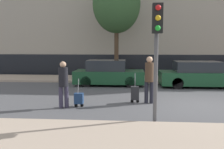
# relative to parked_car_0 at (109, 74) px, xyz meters

# --- Properties ---
(ground_plane) EXTENTS (80.00, 80.00, 0.00)m
(ground_plane) POSITION_rel_parked_car_0_xyz_m (3.74, -4.73, -0.67)
(ground_plane) COLOR #4C4C4F
(sidewalk_far) EXTENTS (28.00, 3.00, 0.12)m
(sidewalk_far) POSITION_rel_parked_car_0_xyz_m (3.74, 2.27, -0.61)
(sidewalk_far) COLOR tan
(sidewalk_far) RESTS_ON ground_plane
(parked_car_0) EXTENTS (3.92, 1.74, 1.44)m
(parked_car_0) POSITION_rel_parked_car_0_xyz_m (0.00, 0.00, 0.00)
(parked_car_0) COLOR #194728
(parked_car_0) RESTS_ON ground_plane
(parked_car_1) EXTENTS (4.34, 1.82, 1.40)m
(parked_car_1) POSITION_rel_parked_car_0_xyz_m (5.01, -0.23, -0.01)
(parked_car_1) COLOR #194728
(parked_car_1) RESTS_ON ground_plane
(pedestrian_left) EXTENTS (0.34, 0.34, 1.69)m
(pedestrian_left) POSITION_rel_parked_car_0_xyz_m (-1.14, -5.40, 0.29)
(pedestrian_left) COLOR #383347
(pedestrian_left) RESTS_ON ground_plane
(trolley_left) EXTENTS (0.34, 0.29, 1.05)m
(trolley_left) POSITION_rel_parked_car_0_xyz_m (-0.63, -5.21, -0.36)
(trolley_left) COLOR navy
(trolley_left) RESTS_ON ground_plane
(pedestrian_right) EXTENTS (0.35, 0.34, 1.83)m
(pedestrian_right) POSITION_rel_parked_car_0_xyz_m (1.99, -4.43, 0.38)
(pedestrian_right) COLOR #23232D
(pedestrian_right) RESTS_ON ground_plane
(trolley_right) EXTENTS (0.34, 0.29, 1.19)m
(trolley_right) POSITION_rel_parked_car_0_xyz_m (1.44, -4.37, -0.29)
(trolley_right) COLOR #262628
(trolley_right) RESTS_ON ground_plane
(traffic_light) EXTENTS (0.28, 0.47, 3.38)m
(traffic_light) POSITION_rel_parked_car_0_xyz_m (1.98, -7.09, 1.75)
(traffic_light) COLOR #515154
(traffic_light) RESTS_ON ground_plane
(parked_bicycle) EXTENTS (1.77, 0.06, 0.96)m
(parked_bicycle) POSITION_rel_parked_car_0_xyz_m (0.81, 1.92, -0.18)
(parked_bicycle) COLOR black
(parked_bicycle) RESTS_ON sidewalk_far
(bare_tree_near_crossing) EXTENTS (3.06, 3.06, 6.67)m
(bare_tree_near_crossing) POSITION_rel_parked_car_0_xyz_m (0.32, 2.19, 4.23)
(bare_tree_near_crossing) COLOR #4C3826
(bare_tree_near_crossing) RESTS_ON sidewalk_far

